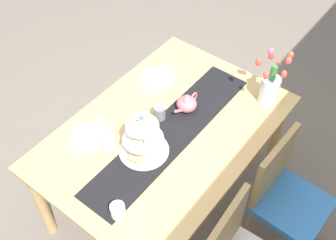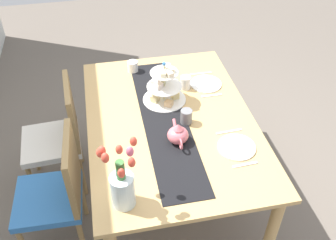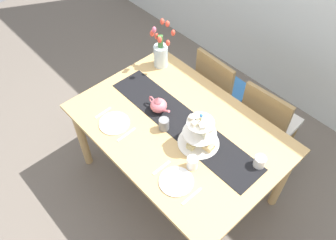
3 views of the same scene
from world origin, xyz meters
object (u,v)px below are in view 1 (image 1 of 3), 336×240
cream_jug (118,211)px  dinner_plate_left (158,78)px  chair_left (285,194)px  teapot (187,103)px  fork_left (171,67)px  fork_right (105,123)px  tulip_vase (270,85)px  mug_grey (160,113)px  tiered_cake_stand (143,141)px  dinner_plate_right (89,137)px  knife_right (72,152)px  mug_white_text (109,143)px  knife_left (145,89)px  dining_table (166,140)px

cream_jug → dinner_plate_left: cream_jug is taller
chair_left → cream_jug: chair_left is taller
teapot → chair_left: bearing=90.5°
fork_left → fork_right: 0.68m
teapot → cream_jug: teapot is taller
teapot → tulip_vase: 0.55m
chair_left → mug_grey: bearing=-78.7°
tiered_cake_stand → dinner_plate_left: tiered_cake_stand is taller
dinner_plate_right → teapot: bearing=148.8°
teapot → knife_right: bearing=-25.6°
tulip_vase → dinner_plate_left: 0.77m
fork_left → cream_jug: bearing=24.5°
fork_right → dinner_plate_left: bearing=180.0°
knife_right → mug_white_text: bearing=134.7°
fork_left → mug_grey: 0.50m
mug_white_text → cream_jug: bearing=49.2°
chair_left → fork_right: (0.42, -1.11, 0.28)m
chair_left → mug_white_text: (0.55, -0.95, 0.32)m
tiered_cake_stand → knife_left: bearing=-140.6°
chair_left → teapot: size_ratio=3.82×
dining_table → dinner_plate_left: bearing=-135.7°
mug_grey → knife_right: bearing=-24.5°
dining_table → knife_left: bearing=-120.6°
teapot → cream_jug: bearing=11.3°
knife_right → dining_table: bearing=144.9°
dinner_plate_right → mug_grey: (-0.39, 0.24, 0.05)m
tulip_vase → knife_left: size_ratio=2.46×
cream_jug → knife_right: cream_jug is taller
dinner_plate_left → dinner_plate_right: size_ratio=1.00×
dinner_plate_right → mug_grey: size_ratio=2.42×
knife_left → dinner_plate_left: bearing=180.0°
tulip_vase → mug_white_text: (0.93, -0.55, -0.10)m
dinner_plate_left → knife_left: bearing=0.0°
mug_white_text → tiered_cake_stand: bearing=121.7°
dining_table → chair_left: bearing=106.6°
cream_jug → knife_left: size_ratio=0.50×
dining_table → mug_white_text: 0.39m
dinner_plate_right → chair_left: bearing=117.0°
dinner_plate_left → fork_left: bearing=180.0°
dining_table → tiered_cake_stand: 0.29m
dining_table → teapot: teapot is taller
mug_grey → dinner_plate_left: bearing=-139.6°
fork_right → tiered_cake_stand: bearing=86.2°
tiered_cake_stand → tulip_vase: tulip_vase is taller
chair_left → dinner_plate_left: 1.15m
tulip_vase → fork_right: 1.08m
teapot → dinner_plate_right: 0.65m
tulip_vase → dinner_plate_right: tulip_vase is taller
tulip_vase → tiered_cake_stand: bearing=-24.3°
dining_table → chair_left: chair_left is taller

